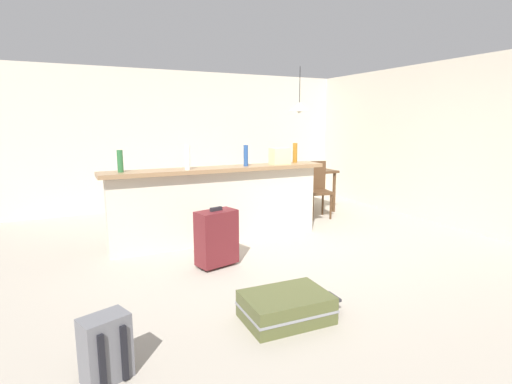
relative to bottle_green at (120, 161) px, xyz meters
name	(u,v)px	position (x,y,z in m)	size (l,w,h in m)	color
ground_plane	(269,250)	(1.68, -0.51, -1.16)	(13.00, 13.00, 0.05)	#ADA393
wall_back	(194,140)	(1.68, 2.54, 0.12)	(6.60, 0.10, 2.50)	beige
wall_right	(427,143)	(4.73, -0.21, 0.12)	(0.10, 6.00, 2.50)	beige
partition_half_wall	(220,207)	(1.21, -0.01, -0.66)	(2.80, 0.20, 0.96)	beige
bar_countertop	(219,169)	(1.21, -0.01, -0.15)	(2.96, 0.40, 0.05)	#93704C
bottle_green	(120,161)	(0.00, 0.00, 0.00)	(0.07, 0.07, 0.26)	#2D6B38
bottle_white	(187,158)	(0.76, -0.11, 0.02)	(0.07, 0.07, 0.30)	silver
bottle_blue	(246,156)	(1.58, -0.05, 0.01)	(0.06, 0.06, 0.28)	#284C89
bottle_amber	(295,153)	(2.41, 0.08, 0.01)	(0.07, 0.07, 0.28)	#9E661E
grocery_bag	(280,156)	(2.11, 0.00, -0.02)	(0.26, 0.18, 0.22)	beige
dining_table	(301,175)	(3.20, 1.16, -0.49)	(1.10, 0.80, 0.74)	#4C331E
dining_chair_near_partition	(316,186)	(3.20, 0.66, -0.62)	(0.47, 0.47, 0.93)	#4C331E
pendant_lamp	(299,107)	(3.11, 1.09, 0.71)	(0.34, 0.34, 0.77)	black
suitcase_flat_olive	(286,307)	(0.93, -2.22, -1.02)	(0.84, 0.52, 0.22)	#51562D
backpack_grey	(105,349)	(-0.45, -2.37, -0.93)	(0.32, 0.30, 0.42)	slate
suitcase_upright_maroon	(217,237)	(0.86, -0.83, -0.80)	(0.49, 0.34, 0.67)	maroon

